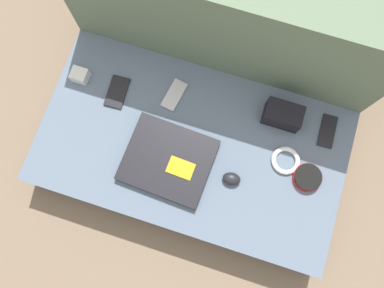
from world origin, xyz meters
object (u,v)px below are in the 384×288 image
(phone_black, at_px, (117,92))
(phone_small, at_px, (174,95))
(phone_silver, at_px, (327,131))
(laptop, at_px, (168,160))
(speaker_puck, at_px, (307,177))
(charger_brick, at_px, (80,75))
(computer_mouse, at_px, (232,179))
(camera_pouch, at_px, (283,115))

(phone_black, bearing_deg, phone_small, 10.95)
(phone_silver, relative_size, phone_black, 0.98)
(phone_silver, xyz_separation_m, phone_black, (-0.76, -0.09, -0.00))
(phone_black, bearing_deg, laptop, -38.58)
(laptop, xyz_separation_m, phone_black, (-0.26, 0.18, -0.01))
(speaker_puck, relative_size, phone_black, 0.79)
(speaker_puck, distance_m, charger_brick, 0.89)
(computer_mouse, distance_m, phone_small, 0.37)
(phone_silver, relative_size, camera_pouch, 0.93)
(camera_pouch, bearing_deg, speaker_puck, -51.88)
(speaker_puck, distance_m, phone_black, 0.74)
(computer_mouse, height_order, phone_small, computer_mouse)
(computer_mouse, distance_m, camera_pouch, 0.29)
(computer_mouse, xyz_separation_m, camera_pouch, (0.11, 0.27, 0.02))
(phone_silver, height_order, charger_brick, charger_brick)
(charger_brick, bearing_deg, computer_mouse, -17.03)
(laptop, xyz_separation_m, camera_pouch, (0.33, 0.27, 0.03))
(laptop, distance_m, speaker_puck, 0.48)
(laptop, height_order, phone_silver, laptop)
(laptop, xyz_separation_m, phone_small, (-0.06, 0.23, -0.01))
(speaker_puck, bearing_deg, phone_small, 164.64)
(charger_brick, bearing_deg, phone_silver, 4.79)
(speaker_puck, distance_m, camera_pouch, 0.23)
(speaker_puck, height_order, phone_black, speaker_puck)
(phone_black, height_order, camera_pouch, camera_pouch)
(phone_silver, bearing_deg, computer_mouse, -137.47)
(laptop, xyz_separation_m, speaker_puck, (0.48, 0.09, -0.00))
(charger_brick, bearing_deg, speaker_puck, -7.03)
(computer_mouse, height_order, speaker_puck, computer_mouse)
(laptop, height_order, speaker_puck, laptop)
(phone_silver, bearing_deg, speaker_puck, -100.91)
(laptop, relative_size, camera_pouch, 2.38)
(computer_mouse, relative_size, phone_black, 0.54)
(speaker_puck, height_order, phone_small, speaker_puck)
(camera_pouch, xyz_separation_m, charger_brick, (-0.74, -0.07, -0.02))
(laptop, bearing_deg, camera_pouch, 41.94)
(laptop, xyz_separation_m, charger_brick, (-0.40, 0.20, 0.01))
(phone_black, bearing_deg, speaker_puck, -10.53)
(laptop, distance_m, computer_mouse, 0.23)
(computer_mouse, xyz_separation_m, phone_small, (-0.28, 0.23, -0.01))
(phone_black, distance_m, phone_small, 0.21)
(phone_silver, height_order, phone_small, phone_small)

